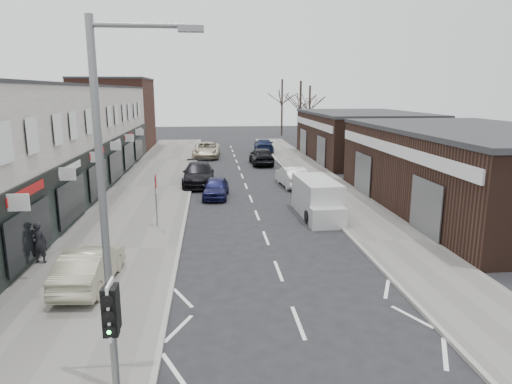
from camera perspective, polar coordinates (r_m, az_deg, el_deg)
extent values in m
plane|color=black|center=(12.40, 7.15, -20.27)|extent=(160.00, 160.00, 0.00)
cube|color=slate|center=(33.11, -13.00, 0.60)|extent=(5.50, 64.00, 0.12)
cube|color=slate|center=(33.84, 8.49, 1.04)|extent=(3.50, 64.00, 0.12)
cube|color=silver|center=(31.79, -26.09, 5.54)|extent=(8.00, 41.00, 7.10)
cube|color=#4B2A20|center=(56.31, -17.20, 9.19)|extent=(8.00, 10.00, 8.00)
cube|color=#321E16|center=(28.76, 25.79, 2.34)|extent=(10.00, 18.00, 4.50)
cube|color=#321E16|center=(46.83, 13.08, 6.71)|extent=(10.00, 16.00, 4.50)
cylinder|color=slate|center=(9.79, -17.20, -19.32)|extent=(0.12, 0.12, 3.00)
cube|color=silver|center=(9.29, -17.62, -13.79)|extent=(0.05, 0.55, 1.10)
cube|color=black|center=(9.19, -17.78, -14.12)|extent=(0.28, 0.22, 0.95)
sphere|color=#0CE533|center=(9.22, -17.81, -16.12)|extent=(0.18, 0.18, 0.18)
cube|color=black|center=(9.40, -17.47, -13.47)|extent=(0.26, 0.20, 0.90)
cylinder|color=slate|center=(9.95, -18.48, -3.15)|extent=(0.16, 0.16, 8.00)
cylinder|color=slate|center=(9.53, -14.54, 19.52)|extent=(1.80, 0.10, 0.10)
cube|color=slate|center=(9.43, -8.14, 19.54)|extent=(0.50, 0.22, 0.12)
cylinder|color=slate|center=(22.94, -12.37, -1.23)|extent=(0.07, 0.07, 2.50)
cube|color=white|center=(22.81, -12.31, 0.24)|extent=(0.04, 0.45, 0.25)
cube|color=silver|center=(25.30, 7.56, -0.63)|extent=(1.98, 4.46, 2.00)
cube|color=silver|center=(22.99, 8.98, -3.25)|extent=(1.80, 0.83, 1.05)
cylinder|color=black|center=(23.83, 6.44, -3.07)|extent=(0.21, 0.67, 0.67)
cylinder|color=black|center=(24.22, 10.22, -2.94)|extent=(0.21, 0.67, 0.67)
cylinder|color=black|center=(26.74, 5.07, -1.32)|extent=(0.21, 0.67, 0.67)
cylinder|color=black|center=(27.09, 8.47, -1.23)|extent=(0.21, 0.67, 0.67)
imported|color=#9E9A7E|center=(16.88, -20.09, -8.76)|extent=(1.70, 4.19, 1.35)
imported|color=black|center=(19.73, -25.49, -5.69)|extent=(0.66, 0.48, 1.66)
imported|color=#141640|center=(29.35, -5.04, 0.54)|extent=(1.89, 3.92, 1.29)
imported|color=black|center=(33.43, -7.20, 2.23)|extent=(2.24, 5.52, 1.60)
imported|color=beige|center=(47.44, -6.20, 5.26)|extent=(2.91, 5.81, 1.58)
imported|color=silver|center=(32.83, 4.53, 1.95)|extent=(1.90, 4.46, 1.43)
imported|color=black|center=(42.46, 0.69, 4.52)|extent=(2.08, 4.84, 1.63)
imported|color=#141D3F|center=(51.35, 0.98, 5.82)|extent=(2.47, 5.27, 1.49)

